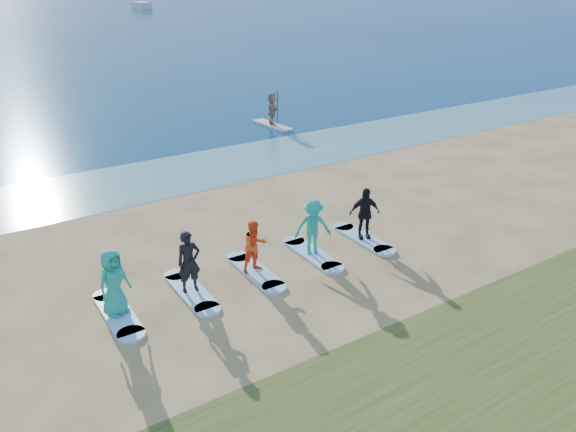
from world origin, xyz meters
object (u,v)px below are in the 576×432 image
boat_offshore_b (142,9)px  surfboard_0 (118,314)px  student_1 (189,262)px  student_3 (313,227)px  paddleboarder (272,109)px  paddleboard (272,125)px  surfboard_2 (256,272)px  surfboard_4 (363,239)px  student_4 (364,213)px  surfboard_3 (312,254)px  student_2 (255,246)px  student_0 (113,282)px  surfboard_1 (191,292)px

boat_offshore_b → surfboard_0: (-41.21, -115.38, 0.04)m
student_1 → student_3: student_3 is taller
paddleboarder → boat_offshore_b: paddleboarder is taller
paddleboard → student_3: bearing=-121.1°
surfboard_2 → surfboard_4: same height
surfboard_2 → student_4: bearing=0.0°
student_4 → surfboard_2: bearing=-158.7°
student_1 → student_3: bearing=4.1°
paddleboard → student_3: 15.78m
paddleboarder → surfboard_3: bearing=176.1°
surfboard_3 → paddleboarder: bearing=63.2°
boat_offshore_b → student_4: bearing=-114.4°
surfboard_2 → student_2: 0.84m
surfboard_2 → student_3: (2.04, 0.00, 0.93)m
paddleboarder → student_0: 19.29m
student_3 → student_4: student_3 is taller
paddleboarder → paddleboard: bearing=0.0°
paddleboarder → surfboard_3: (-7.10, -14.06, -0.97)m
paddleboard → student_1: size_ratio=1.70×
student_0 → student_3: bearing=-23.7°
paddleboarder → student_3: size_ratio=1.01×
student_0 → surfboard_2: size_ratio=0.82×
paddleboarder → surfboard_2: paddleboarder is taller
student_2 → surfboard_2: bearing=0.0°
paddleboarder → surfboard_3: 15.78m
surfboard_0 → student_0: student_0 is taller
surfboard_1 → student_3: 4.18m
boat_offshore_b → surfboard_2: 121.21m
student_0 → surfboard_2: student_0 is taller
surfboard_1 → student_2: 2.20m
surfboard_2 → student_1: bearing=180.0°
student_1 → student_3: 4.08m
student_2 → student_4: (4.08, 0.00, 0.07)m
paddleboarder → surfboard_4: 14.97m
student_4 → surfboard_0: bearing=-158.7°
paddleboarder → student_2: size_ratio=1.13×
paddleboarder → surfboard_4: size_ratio=0.81×
surfboard_2 → surfboard_3: (2.04, 0.00, 0.00)m
boat_offshore_b → student_4: student_4 is taller
surfboard_4 → student_4: 0.91m
boat_offshore_b → surfboard_4: boat_offshore_b is taller
surfboard_0 → student_1: 2.24m
boat_offshore_b → student_2: student_2 is taller
student_2 → student_1: bearing=175.8°
paddleboarder → surfboard_0: bearing=159.7°
paddleboard → surfboard_0: bearing=-137.6°
surfboard_0 → student_4: 8.20m
student_2 → paddleboard: bearing=52.8°
paddleboard → student_4: student_4 is taller
surfboard_1 → surfboard_3: bearing=0.0°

